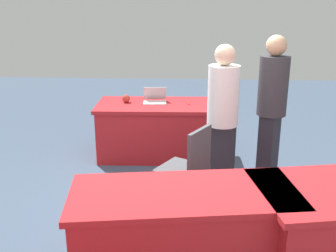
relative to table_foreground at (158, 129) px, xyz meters
The scene contains 9 objects.
ground_plane 1.51m from the table_foreground, 105.02° to the left, with size 14.40×14.40×0.00m, color #3D4C60.
table_foreground is the anchor object (origin of this frame).
table_back_left 2.68m from the table_foreground, 98.97° to the left, with size 1.83×1.00×0.77m.
chair_tucked_right 1.72m from the table_foreground, 104.92° to the left, with size 0.60×0.60×0.96m.
person_presenter 1.52m from the table_foreground, 125.25° to the left, with size 0.44×0.44×1.71m.
person_attendee_standing 1.74m from the table_foreground, 149.69° to the left, with size 0.46×0.46×1.78m.
laptop_silver 0.43m from the table_foreground, 53.46° to the right, with size 0.34×0.32×0.21m.
yarn_ball 0.63m from the table_foreground, ahead, with size 0.11×0.11×0.11m, color #B2382D.
scissors_red 0.58m from the table_foreground, behind, with size 0.18×0.04×0.01m, color red.
Camera 1 is at (-0.07, 3.99, 2.16)m, focal length 42.81 mm.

